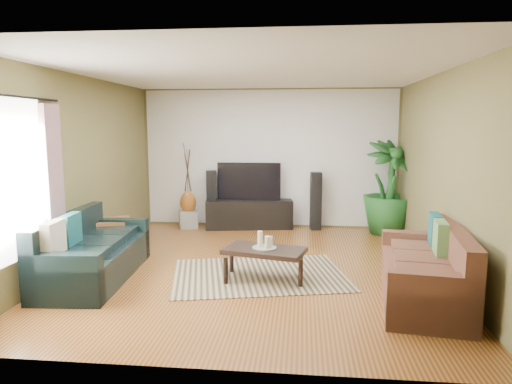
# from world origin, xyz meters

# --- Properties ---
(floor) EXTENTS (5.50, 5.50, 0.00)m
(floor) POSITION_xyz_m (0.00, 0.00, 0.00)
(floor) COLOR #945726
(floor) RESTS_ON ground
(ceiling) EXTENTS (5.50, 5.50, 0.00)m
(ceiling) POSITION_xyz_m (0.00, 0.00, 2.70)
(ceiling) COLOR white
(ceiling) RESTS_ON ground
(wall_back) EXTENTS (5.00, 0.00, 5.00)m
(wall_back) POSITION_xyz_m (0.00, 2.75, 1.35)
(wall_back) COLOR brown
(wall_back) RESTS_ON ground
(wall_front) EXTENTS (5.00, 0.00, 5.00)m
(wall_front) POSITION_xyz_m (0.00, -2.75, 1.35)
(wall_front) COLOR brown
(wall_front) RESTS_ON ground
(wall_left) EXTENTS (0.00, 5.50, 5.50)m
(wall_left) POSITION_xyz_m (-2.50, 0.00, 1.35)
(wall_left) COLOR brown
(wall_left) RESTS_ON ground
(wall_right) EXTENTS (0.00, 5.50, 5.50)m
(wall_right) POSITION_xyz_m (2.50, 0.00, 1.35)
(wall_right) COLOR brown
(wall_right) RESTS_ON ground
(backwall_panel) EXTENTS (4.90, 0.00, 4.90)m
(backwall_panel) POSITION_xyz_m (0.00, 2.74, 1.35)
(backwall_panel) COLOR white
(backwall_panel) RESTS_ON ground
(window_pane) EXTENTS (0.00, 1.80, 1.80)m
(window_pane) POSITION_xyz_m (-2.48, -1.60, 1.40)
(window_pane) COLOR white
(window_pane) RESTS_ON ground
(curtain_far) EXTENTS (0.08, 0.35, 2.20)m
(curtain_far) POSITION_xyz_m (-2.43, -0.85, 1.15)
(curtain_far) COLOR gray
(curtain_far) RESTS_ON ground
(curtain_rod) EXTENTS (0.03, 1.90, 0.03)m
(curtain_rod) POSITION_xyz_m (-2.43, -1.60, 2.30)
(curtain_rod) COLOR black
(curtain_rod) RESTS_ON ground
(sofa_left) EXTENTS (1.02, 2.11, 0.85)m
(sofa_left) POSITION_xyz_m (-2.03, -0.66, 0.42)
(sofa_left) COLOR black
(sofa_left) RESTS_ON floor
(sofa_right) EXTENTS (1.12, 2.01, 0.85)m
(sofa_right) POSITION_xyz_m (2.04, -1.02, 0.42)
(sofa_right) COLOR brown
(sofa_right) RESTS_ON floor
(area_rug) EXTENTS (2.58, 2.08, 0.01)m
(area_rug) POSITION_xyz_m (0.10, -0.33, 0.01)
(area_rug) COLOR tan
(area_rug) RESTS_ON floor
(coffee_table) EXTENTS (1.13, 0.79, 0.42)m
(coffee_table) POSITION_xyz_m (0.18, -0.49, 0.21)
(coffee_table) COLOR black
(coffee_table) RESTS_ON floor
(candle_tray) EXTENTS (0.32, 0.32, 0.01)m
(candle_tray) POSITION_xyz_m (0.18, -0.49, 0.42)
(candle_tray) COLOR gray
(candle_tray) RESTS_ON coffee_table
(candle_tall) EXTENTS (0.06, 0.06, 0.20)m
(candle_tall) POSITION_xyz_m (0.12, -0.46, 0.53)
(candle_tall) COLOR white
(candle_tall) RESTS_ON candle_tray
(candle_mid) EXTENTS (0.06, 0.06, 0.16)m
(candle_mid) POSITION_xyz_m (0.22, -0.53, 0.51)
(candle_mid) COLOR #EDE9C8
(candle_mid) RESTS_ON candle_tray
(candle_short) EXTENTS (0.06, 0.06, 0.13)m
(candle_short) POSITION_xyz_m (0.25, -0.43, 0.50)
(candle_short) COLOR beige
(candle_short) RESTS_ON candle_tray
(tv_stand) EXTENTS (1.73, 0.75, 0.56)m
(tv_stand) POSITION_xyz_m (-0.37, 2.50, 0.28)
(tv_stand) COLOR black
(tv_stand) RESTS_ON floor
(television) EXTENTS (1.23, 0.07, 0.72)m
(television) POSITION_xyz_m (-0.37, 2.50, 0.92)
(television) COLOR black
(television) RESTS_ON tv_stand
(speaker_left) EXTENTS (0.25, 0.26, 1.12)m
(speaker_left) POSITION_xyz_m (-1.11, 2.50, 0.56)
(speaker_left) COLOR black
(speaker_left) RESTS_ON floor
(speaker_right) EXTENTS (0.23, 0.25, 1.11)m
(speaker_right) POSITION_xyz_m (0.92, 2.50, 0.55)
(speaker_right) COLOR black
(speaker_right) RESTS_ON floor
(potted_plant) EXTENTS (1.31, 1.31, 1.73)m
(potted_plant) POSITION_xyz_m (2.25, 2.32, 0.86)
(potted_plant) COLOR #1B511E
(potted_plant) RESTS_ON floor
(plant_pot) EXTENTS (0.32, 0.32, 0.25)m
(plant_pot) POSITION_xyz_m (2.25, 2.32, 0.12)
(plant_pot) COLOR black
(plant_pot) RESTS_ON floor
(pedestal) EXTENTS (0.43, 0.43, 0.34)m
(pedestal) POSITION_xyz_m (-1.56, 2.38, 0.17)
(pedestal) COLOR gray
(pedestal) RESTS_ON floor
(vase) EXTENTS (0.31, 0.31, 0.44)m
(vase) POSITION_xyz_m (-1.56, 2.38, 0.50)
(vase) COLOR brown
(vase) RESTS_ON pedestal
(side_table) EXTENTS (0.68, 0.68, 0.57)m
(side_table) POSITION_xyz_m (-2.25, 0.37, 0.28)
(side_table) COLOR brown
(side_table) RESTS_ON floor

